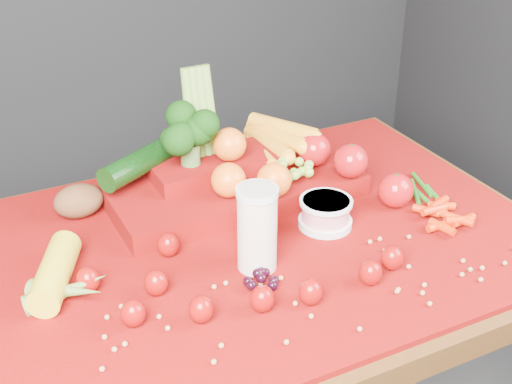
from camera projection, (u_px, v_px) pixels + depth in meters
name	position (u px, v px, depth m)	size (l,w,h in m)	color
table	(261.00, 281.00, 1.42)	(1.10, 0.80, 0.75)	#3D1F0D
red_cloth	(261.00, 239.00, 1.37)	(1.05, 0.75, 0.01)	#730309
milk_glass	(257.00, 226.00, 1.24)	(0.07, 0.07, 0.16)	beige
yogurt_bowl	(326.00, 212.00, 1.39)	(0.11, 0.11, 0.06)	silver
strawberry_scatter	(233.00, 281.00, 1.20)	(0.54, 0.28, 0.05)	maroon
dark_grape_cluster	(259.00, 281.00, 1.22)	(0.06, 0.05, 0.03)	black
soybean_scatter	(314.00, 291.00, 1.21)	(0.84, 0.24, 0.01)	#A77648
corn_ear	(63.00, 285.00, 1.20)	(0.24, 0.26, 0.06)	gold
potato	(79.00, 201.00, 1.42)	(0.10, 0.07, 0.07)	#4F2E1A
baby_carrot_pile	(437.00, 216.00, 1.40)	(0.17, 0.17, 0.03)	#BE2706
green_bean_pile	(425.00, 192.00, 1.51)	(0.14, 0.12, 0.01)	#1C5A14
produce_mound	(242.00, 172.00, 1.48)	(0.59, 0.37, 0.27)	#730309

